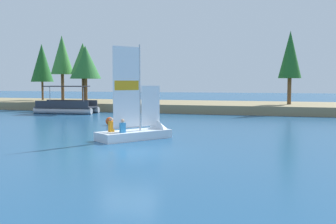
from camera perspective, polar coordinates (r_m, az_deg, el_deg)
ground_plane at (r=18.43m, az=-5.50°, el=-5.69°), size 200.00×200.00×0.00m
shore_bank at (r=44.61m, az=7.50°, el=0.73°), size 80.00×10.52×0.87m
shoreline_tree_left at (r=53.57m, az=-17.40°, el=6.63°), size 2.79×2.79×7.06m
shoreline_tree_midleft at (r=49.85m, az=-14.76°, el=7.77°), size 2.65×2.65×7.79m
shoreline_tree_centre at (r=47.59m, az=-11.95°, el=7.37°), size 2.79×2.79×6.74m
shoreline_tree_midright at (r=47.36m, az=-11.60°, el=6.88°), size 3.55×3.55×6.41m
shoreline_tree_right at (r=43.23m, az=16.88°, el=7.71°), size 2.31×2.31×7.49m
sailboat at (r=22.88m, az=-3.26°, el=-2.70°), size 4.00×4.62×5.72m
pontoon_boat at (r=42.05m, az=-14.13°, el=0.76°), size 6.30×2.87×2.77m
channel_buoy at (r=29.87m, az=-8.26°, el=-1.30°), size 0.59×0.59×0.59m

